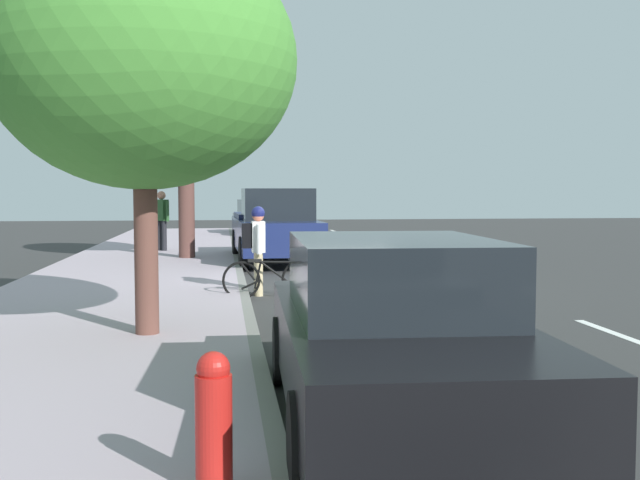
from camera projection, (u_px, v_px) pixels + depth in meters
name	position (u px, v px, depth m)	size (l,w,h in m)	color
ground	(332.00, 288.00, 14.50)	(67.84, 67.84, 0.00)	#333333
sidewalk	(121.00, 289.00, 13.98)	(4.37, 42.40, 0.12)	#A998A4
curb_edge	(242.00, 287.00, 14.27)	(0.16, 42.40, 0.12)	gray
lane_stripe_centre	(464.00, 279.00, 16.08)	(0.14, 40.00, 0.01)	white
lane_stripe_bike_edge	(319.00, 288.00, 14.47)	(0.12, 42.40, 0.01)	white
parked_sedan_silver_nearest	(258.00, 218.00, 31.01)	(2.06, 4.51, 1.52)	#B7BABF
parked_pickup_dark_blue_second	(274.00, 229.00, 19.56)	(2.16, 5.36, 1.95)	navy
parked_sedan_black_mid	(393.00, 333.00, 6.04)	(1.95, 4.46, 1.52)	black
bicycle_at_curb	(271.00, 278.00, 13.11)	(1.71, 0.46, 0.73)	black
cyclist_with_backpack	(256.00, 242.00, 13.48)	(0.42, 0.62, 1.62)	#C6B284
street_tree_near_cyclist	(185.00, 113.00, 19.62)	(2.87, 2.87, 5.42)	brown
street_tree_mid_block	(143.00, 61.00, 9.10)	(3.76, 3.76, 4.95)	brown
pedestrian_on_phone	(162.00, 217.00, 22.08)	(0.46, 0.47, 1.76)	black
fire_hydrant	(214.00, 421.00, 4.40)	(0.22, 0.22, 0.84)	red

